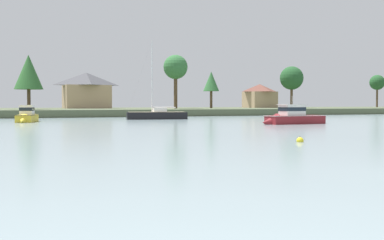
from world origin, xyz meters
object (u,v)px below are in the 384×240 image
object	(u,v)px
mooring_buoy_yellow	(300,141)
sailboat_black	(157,117)
cruiser_maroon	(290,119)
cruiser_yellow	(26,118)

from	to	relation	value
mooring_buoy_yellow	sailboat_black	bearing A→B (deg)	82.44
cruiser_maroon	mooring_buoy_yellow	bearing A→B (deg)	-123.24
cruiser_yellow	sailboat_black	bearing A→B (deg)	12.23
cruiser_maroon	mooring_buoy_yellow	world-z (taller)	cruiser_maroon
cruiser_yellow	mooring_buoy_yellow	bearing A→B (deg)	-71.89
cruiser_yellow	cruiser_maroon	world-z (taller)	cruiser_maroon
cruiser_yellow	mooring_buoy_yellow	world-z (taller)	cruiser_yellow
sailboat_black	cruiser_maroon	world-z (taller)	sailboat_black
sailboat_black	mooring_buoy_yellow	distance (m)	45.10
cruiser_yellow	cruiser_maroon	bearing A→B (deg)	-33.11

